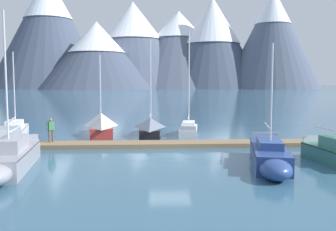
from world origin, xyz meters
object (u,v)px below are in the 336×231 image
at_px(sailboat_far_berth, 189,129).
at_px(person_on_dock, 51,129).
at_px(sailboat_second_berth, 9,159).
at_px(sailboat_nearest_berth, 15,129).
at_px(sailboat_mid_dock_port, 101,124).
at_px(sailboat_outer_slip, 270,156).
at_px(sailboat_mid_dock_starboard, 151,127).

distance_m(sailboat_far_berth, person_on_dock, 11.55).
bearing_deg(person_on_dock, sailboat_second_berth, -89.60).
bearing_deg(sailboat_nearest_berth, sailboat_mid_dock_port, -1.31).
bearing_deg(sailboat_outer_slip, person_on_dock, 154.21).
relative_size(sailboat_mid_dock_starboard, person_on_dock, 4.80).
distance_m(sailboat_mid_dock_port, person_on_dock, 6.07).
relative_size(sailboat_mid_dock_port, sailboat_mid_dock_starboard, 0.84).
height_order(sailboat_mid_dock_starboard, sailboat_outer_slip, sailboat_mid_dock_starboard).
xyz_separation_m(sailboat_second_berth, person_on_dock, (-0.05, 7.42, 0.60)).
bearing_deg(sailboat_mid_dock_port, person_on_dock, -115.81).
height_order(sailboat_mid_dock_port, sailboat_outer_slip, sailboat_mid_dock_port).
height_order(sailboat_nearest_berth, sailboat_outer_slip, sailboat_nearest_berth).
bearing_deg(sailboat_nearest_berth, sailboat_outer_slip, -33.64).
distance_m(sailboat_nearest_berth, sailboat_far_berth, 14.87).
xyz_separation_m(sailboat_far_berth, sailboat_outer_slip, (3.52, -12.05, 0.10)).
distance_m(sailboat_outer_slip, person_on_dock, 15.20).
height_order(sailboat_second_berth, sailboat_mid_dock_starboard, sailboat_mid_dock_starboard).
relative_size(sailboat_second_berth, sailboat_outer_slip, 1.04).
xyz_separation_m(sailboat_mid_dock_port, sailboat_outer_slip, (11.03, -12.07, -0.32)).
bearing_deg(sailboat_second_berth, sailboat_far_berth, 51.83).
xyz_separation_m(sailboat_second_berth, sailboat_mid_dock_starboard, (6.84, 12.44, 0.09)).
relative_size(sailboat_second_berth, person_on_dock, 4.79).
bearing_deg(sailboat_far_berth, sailboat_mid_dock_port, 179.83).
distance_m(sailboat_mid_dock_port, sailboat_far_berth, 7.53).
distance_m(sailboat_mid_dock_port, sailboat_outer_slip, 16.35).
distance_m(sailboat_second_berth, sailboat_mid_dock_port, 13.14).
height_order(sailboat_nearest_berth, sailboat_far_berth, sailboat_far_berth).
bearing_deg(sailboat_mid_dock_starboard, sailboat_outer_slip, -59.72).
relative_size(sailboat_far_berth, person_on_dock, 5.18).
bearing_deg(sailboat_mid_dock_port, sailboat_far_berth, -0.17).
bearing_deg(sailboat_second_berth, sailboat_nearest_berth, 110.06).
bearing_deg(sailboat_far_berth, sailboat_nearest_berth, 179.27).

